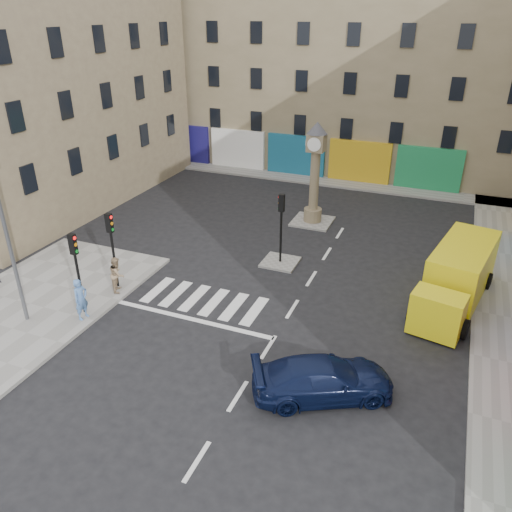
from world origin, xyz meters
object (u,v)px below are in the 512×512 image
Objects in this scene: traffic_light_left_far at (111,239)px; traffic_light_island at (281,217)px; yellow_van at (457,277)px; traffic_light_left_near at (76,261)px; navy_sedan at (323,379)px; pedestrian_tan at (117,274)px; lamp_post at (3,218)px; clock_pillar at (315,167)px; pedestrian_blue at (81,299)px.

traffic_light_left_far reaches higher than traffic_light_island.
traffic_light_left_near is at bearing -142.80° from yellow_van.
pedestrian_tan reaches higher than navy_sedan.
lamp_post is at bearing -131.71° from traffic_light_island.
traffic_light_left_near is at bearing 36.38° from lamp_post.
traffic_light_left_near reaches higher than navy_sedan.
clock_pillar reaches higher than yellow_van.
traffic_light_island is at bearing -90.00° from clock_pillar.
clock_pillar reaches higher than traffic_light_island.
yellow_van is (8.60, -0.59, -1.32)m from traffic_light_island.
traffic_light_left_far is at bearing 90.00° from traffic_light_left_near.
pedestrian_blue is (0.30, -2.81, -1.54)m from traffic_light_left_far.
traffic_light_island is 0.51× the size of yellow_van.
pedestrian_blue is 2.51m from pedestrian_tan.
traffic_light_left_far is 1.00× the size of traffic_light_island.
pedestrian_blue is (-6.00, -14.21, -2.47)m from clock_pillar.
traffic_light_left_far is 8.30m from traffic_light_island.
traffic_light_left_far is 0.45× the size of lamp_post.
traffic_light_left_near is 1.00× the size of traffic_light_island.
pedestrian_tan is (0.30, 2.09, -1.62)m from traffic_light_left_near.
traffic_light_left_near is at bearing -114.55° from clock_pillar.
traffic_light_island is at bearing -172.56° from yellow_van.
traffic_light_left_near is 0.61× the size of clock_pillar.
clock_pillar is 13.39m from pedestrian_tan.
yellow_van is at bearing 17.90° from traffic_light_left_far.
pedestrian_tan is (0.30, -0.31, -1.62)m from traffic_light_left_far.
traffic_light_island is at bearing -74.45° from pedestrian_tan.
traffic_light_island is 0.76× the size of navy_sedan.
pedestrian_blue is at bearing 151.99° from pedestrian_tan.
navy_sedan is 2.85× the size of pedestrian_tan.
navy_sedan is at bearing -5.36° from traffic_light_left_near.
traffic_light_left_far is at bearing 16.39° from pedestrian_tan.
traffic_light_left_near reaches higher than pedestrian_tan.
traffic_light_left_far is 0.61× the size of clock_pillar.
traffic_light_left_near is at bearing -90.00° from traffic_light_left_far.
clock_pillar is (6.30, 11.40, 0.93)m from traffic_light_left_far.
clock_pillar is 0.83× the size of yellow_van.
lamp_post is 1.36× the size of clock_pillar.
lamp_post reaches higher than traffic_light_left_near.
traffic_light_island is 12.52m from lamp_post.
navy_sedan is (4.68, -14.83, -2.84)m from clock_pillar.
traffic_light_left_near is 1.63m from pedestrian_blue.
navy_sedan is at bearing -86.59° from pedestrian_blue.
yellow_van is at bearing -3.92° from traffic_light_island.
lamp_post is (-8.20, -9.20, 2.20)m from traffic_light_island.
pedestrian_blue is at bearing -141.06° from yellow_van.
clock_pillar is at bearing 61.06° from traffic_light_left_far.
navy_sedan is (10.98, -1.03, -1.92)m from traffic_light_left_near.
pedestrian_blue is at bearing -83.91° from traffic_light_left_far.
yellow_van is (3.91, 8.24, 0.57)m from navy_sedan.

